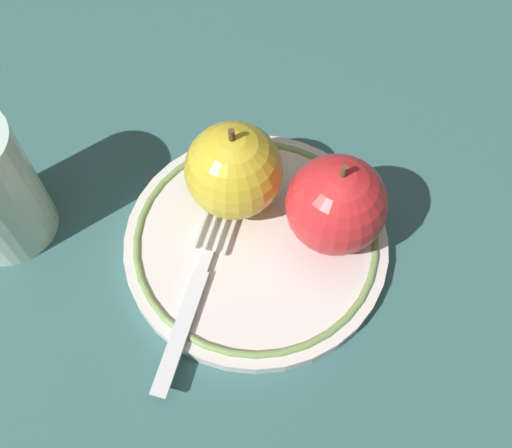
# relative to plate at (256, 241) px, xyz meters

# --- Properties ---
(ground_plane) EXTENTS (2.00, 2.00, 0.00)m
(ground_plane) POSITION_rel_plate_xyz_m (-0.01, -0.01, -0.01)
(ground_plane) COLOR #356060
(plate) EXTENTS (0.21, 0.21, 0.01)m
(plate) POSITION_rel_plate_xyz_m (0.00, 0.00, 0.00)
(plate) COLOR silver
(plate) RESTS_ON ground_plane
(apple_red_whole) EXTENTS (0.08, 0.08, 0.09)m
(apple_red_whole) POSITION_rel_plate_xyz_m (-0.03, 0.03, 0.05)
(apple_red_whole) COLOR gold
(apple_red_whole) RESTS_ON plate
(apple_second_whole) EXTENTS (0.08, 0.08, 0.09)m
(apple_second_whole) POSITION_rel_plate_xyz_m (0.05, 0.03, 0.05)
(apple_second_whole) COLOR red
(apple_second_whole) RESTS_ON plate
(fork) EXTENTS (0.04, 0.18, 0.00)m
(fork) POSITION_rel_plate_xyz_m (-0.02, -0.06, 0.01)
(fork) COLOR silver
(fork) RESTS_ON plate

